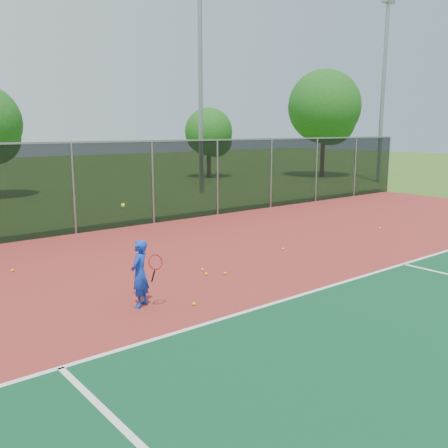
# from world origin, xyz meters

# --- Properties ---
(court_apron) EXTENTS (30.00, 20.00, 0.02)m
(court_apron) POSITION_xyz_m (0.00, 2.00, 0.01)
(court_apron) COLOR maroon
(court_apron) RESTS_ON ground
(fence_back) EXTENTS (30.00, 0.06, 3.03)m
(fence_back) POSITION_xyz_m (0.00, 12.00, 1.56)
(fence_back) COLOR black
(fence_back) RESTS_ON court_apron
(tennis_player) EXTENTS (0.59, 0.68, 2.06)m
(tennis_player) POSITION_xyz_m (-4.79, 4.54, 0.69)
(tennis_player) COLOR blue
(tennis_player) RESTS_ON court_apron
(practice_ball_1) EXTENTS (0.07, 0.07, 0.07)m
(practice_ball_1) POSITION_xyz_m (0.71, 6.03, 0.06)
(practice_ball_1) COLOR yellow
(practice_ball_1) RESTS_ON court_apron
(practice_ball_2) EXTENTS (0.07, 0.07, 0.07)m
(practice_ball_2) POSITION_xyz_m (-6.02, 8.63, 0.06)
(practice_ball_2) COLOR yellow
(practice_ball_2) RESTS_ON court_apron
(practice_ball_3) EXTENTS (0.07, 0.07, 0.07)m
(practice_ball_3) POSITION_xyz_m (5.49, 6.05, 0.06)
(practice_ball_3) COLOR yellow
(practice_ball_3) RESTS_ON court_apron
(practice_ball_4) EXTENTS (0.07, 0.07, 0.07)m
(practice_ball_4) POSITION_xyz_m (-3.96, 3.91, 0.06)
(practice_ball_4) COLOR yellow
(practice_ball_4) RESTS_ON court_apron
(practice_ball_5) EXTENTS (0.07, 0.07, 0.07)m
(practice_ball_5) POSITION_xyz_m (-2.15, 5.17, 0.06)
(practice_ball_5) COLOR yellow
(practice_ball_5) RESTS_ON court_apron
(practice_ball_6) EXTENTS (0.07, 0.07, 0.07)m
(practice_ball_6) POSITION_xyz_m (-2.53, 5.40, 0.06)
(practice_ball_6) COLOR yellow
(practice_ball_6) RESTS_ON court_apron
(practice_ball_8) EXTENTS (0.07, 0.07, 0.07)m
(practice_ball_8) POSITION_xyz_m (-2.38, 5.76, 0.06)
(practice_ball_8) COLOR yellow
(practice_ball_8) RESTS_ON court_apron
(floodlight_n) EXTENTS (0.90, 0.40, 11.40)m
(floodlight_n) POSITION_xyz_m (6.72, 18.15, 6.47)
(floodlight_n) COLOR gray
(floodlight_n) RESTS_ON ground
(floodlight_ne) EXTENTS (0.90, 0.40, 11.40)m
(floodlight_ne) POSITION_xyz_m (19.05, 15.33, 6.47)
(floodlight_ne) COLOR gray
(floodlight_ne) RESTS_ON ground
(tree_back_mid) EXTENTS (3.36, 3.36, 4.94)m
(tree_back_mid) POSITION_xyz_m (12.42, 24.75, 3.09)
(tree_back_mid) COLOR #342113
(tree_back_mid) RESTS_ON ground
(tree_back_right) EXTENTS (5.18, 5.18, 7.61)m
(tree_back_right) POSITION_xyz_m (19.19, 20.03, 4.78)
(tree_back_right) COLOR #342113
(tree_back_right) RESTS_ON ground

